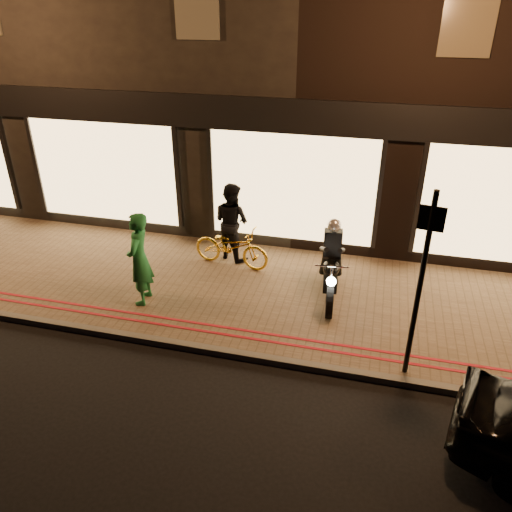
{
  "coord_description": "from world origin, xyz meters",
  "views": [
    {
      "loc": [
        1.79,
        -6.22,
        5.36
      ],
      "look_at": [
        -0.21,
        1.62,
        1.1
      ],
      "focal_mm": 35.0,
      "sensor_mm": 36.0,
      "label": 1
    }
  ],
  "objects_px": {
    "sign_post": "(421,279)",
    "person_green": "(139,259)",
    "bicycle_gold": "(231,247)",
    "motorcycle": "(331,268)"
  },
  "relations": [
    {
      "from": "bicycle_gold",
      "to": "person_green",
      "type": "xyz_separation_m",
      "value": [
        -1.22,
        -1.78,
        0.46
      ]
    },
    {
      "from": "bicycle_gold",
      "to": "person_green",
      "type": "height_order",
      "value": "person_green"
    },
    {
      "from": "sign_post",
      "to": "person_green",
      "type": "xyz_separation_m",
      "value": [
        -4.85,
        0.85,
        -0.77
      ]
    },
    {
      "from": "motorcycle",
      "to": "sign_post",
      "type": "height_order",
      "value": "sign_post"
    },
    {
      "from": "motorcycle",
      "to": "bicycle_gold",
      "type": "xyz_separation_m",
      "value": [
        -2.21,
        0.73,
        -0.17
      ]
    },
    {
      "from": "bicycle_gold",
      "to": "person_green",
      "type": "distance_m",
      "value": 2.21
    },
    {
      "from": "motorcycle",
      "to": "bicycle_gold",
      "type": "height_order",
      "value": "motorcycle"
    },
    {
      "from": "sign_post",
      "to": "person_green",
      "type": "height_order",
      "value": "sign_post"
    },
    {
      "from": "sign_post",
      "to": "person_green",
      "type": "distance_m",
      "value": 4.98
    },
    {
      "from": "bicycle_gold",
      "to": "motorcycle",
      "type": "bearing_deg",
      "value": -100.21
    }
  ]
}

